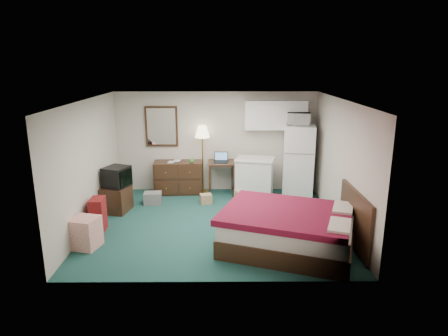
{
  "coord_description": "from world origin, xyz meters",
  "views": [
    {
      "loc": [
        0.13,
        -7.61,
        3.21
      ],
      "look_at": [
        0.18,
        0.22,
        1.11
      ],
      "focal_mm": 32.0,
      "sensor_mm": 36.0,
      "label": 1
    }
  ],
  "objects_px": {
    "desk": "(221,178)",
    "kitchen_counter": "(255,178)",
    "tv_stand": "(115,199)",
    "suitcase": "(98,215)",
    "bed": "(288,230)",
    "fridge": "(298,161)",
    "dresser": "(178,177)",
    "floor_lamp": "(203,159)"
  },
  "relations": [
    {
      "from": "desk",
      "to": "kitchen_counter",
      "type": "bearing_deg",
      "value": -21.14
    },
    {
      "from": "floor_lamp",
      "to": "fridge",
      "type": "bearing_deg",
      "value": -6.64
    },
    {
      "from": "dresser",
      "to": "suitcase",
      "type": "xyz_separation_m",
      "value": [
        -1.32,
        -2.33,
        -0.07
      ]
    },
    {
      "from": "suitcase",
      "to": "tv_stand",
      "type": "bearing_deg",
      "value": 83.49
    },
    {
      "from": "suitcase",
      "to": "floor_lamp",
      "type": "bearing_deg",
      "value": 48.04
    },
    {
      "from": "dresser",
      "to": "desk",
      "type": "distance_m",
      "value": 1.08
    },
    {
      "from": "desk",
      "to": "suitcase",
      "type": "relative_size",
      "value": 1.22
    },
    {
      "from": "desk",
      "to": "dresser",
      "type": "bearing_deg",
      "value": 175.87
    },
    {
      "from": "desk",
      "to": "tv_stand",
      "type": "bearing_deg",
      "value": -153.95
    },
    {
      "from": "suitcase",
      "to": "fridge",
      "type": "bearing_deg",
      "value": 23.36
    },
    {
      "from": "floor_lamp",
      "to": "dresser",
      "type": "bearing_deg",
      "value": -173.46
    },
    {
      "from": "floor_lamp",
      "to": "desk",
      "type": "bearing_deg",
      "value": -14.39
    },
    {
      "from": "tv_stand",
      "to": "suitcase",
      "type": "distance_m",
      "value": 1.06
    },
    {
      "from": "tv_stand",
      "to": "kitchen_counter",
      "type": "bearing_deg",
      "value": 27.33
    },
    {
      "from": "floor_lamp",
      "to": "desk",
      "type": "relative_size",
      "value": 2.08
    },
    {
      "from": "floor_lamp",
      "to": "bed",
      "type": "bearing_deg",
      "value": -62.77
    },
    {
      "from": "dresser",
      "to": "floor_lamp",
      "type": "distance_m",
      "value": 0.76
    },
    {
      "from": "tv_stand",
      "to": "desk",
      "type": "bearing_deg",
      "value": 38.34
    },
    {
      "from": "floor_lamp",
      "to": "kitchen_counter",
      "type": "distance_m",
      "value": 1.39
    },
    {
      "from": "fridge",
      "to": "bed",
      "type": "xyz_separation_m",
      "value": [
        -0.7,
        -2.92,
        -0.52
      ]
    },
    {
      "from": "suitcase",
      "to": "dresser",
      "type": "bearing_deg",
      "value": 57.3
    },
    {
      "from": "desk",
      "to": "suitcase",
      "type": "distance_m",
      "value": 3.31
    },
    {
      "from": "fridge",
      "to": "suitcase",
      "type": "distance_m",
      "value": 4.81
    },
    {
      "from": "desk",
      "to": "bed",
      "type": "distance_m",
      "value": 3.29
    },
    {
      "from": "tv_stand",
      "to": "fridge",
      "type": "bearing_deg",
      "value": 25.01
    },
    {
      "from": "kitchen_counter",
      "to": "suitcase",
      "type": "distance_m",
      "value": 3.77
    },
    {
      "from": "floor_lamp",
      "to": "fridge",
      "type": "distance_m",
      "value": 2.36
    },
    {
      "from": "fridge",
      "to": "suitcase",
      "type": "bearing_deg",
      "value": -143.76
    },
    {
      "from": "kitchen_counter",
      "to": "tv_stand",
      "type": "bearing_deg",
      "value": -150.53
    },
    {
      "from": "desk",
      "to": "suitcase",
      "type": "bearing_deg",
      "value": -138.03
    },
    {
      "from": "kitchen_counter",
      "to": "tv_stand",
      "type": "relative_size",
      "value": 1.51
    },
    {
      "from": "tv_stand",
      "to": "bed",
      "type": "bearing_deg",
      "value": -16.98
    },
    {
      "from": "dresser",
      "to": "desk",
      "type": "height_order",
      "value": "desk"
    },
    {
      "from": "floor_lamp",
      "to": "tv_stand",
      "type": "relative_size",
      "value": 2.73
    },
    {
      "from": "tv_stand",
      "to": "suitcase",
      "type": "height_order",
      "value": "suitcase"
    },
    {
      "from": "desk",
      "to": "fridge",
      "type": "relative_size",
      "value": 0.46
    },
    {
      "from": "kitchen_counter",
      "to": "suitcase",
      "type": "relative_size",
      "value": 1.41
    },
    {
      "from": "bed",
      "to": "fridge",
      "type": "bearing_deg",
      "value": 96.48
    },
    {
      "from": "floor_lamp",
      "to": "bed",
      "type": "height_order",
      "value": "floor_lamp"
    },
    {
      "from": "desk",
      "to": "bed",
      "type": "bearing_deg",
      "value": -70.54
    },
    {
      "from": "floor_lamp",
      "to": "tv_stand",
      "type": "distance_m",
      "value": 2.37
    },
    {
      "from": "kitchen_counter",
      "to": "floor_lamp",
      "type": "bearing_deg",
      "value": 175.19
    }
  ]
}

